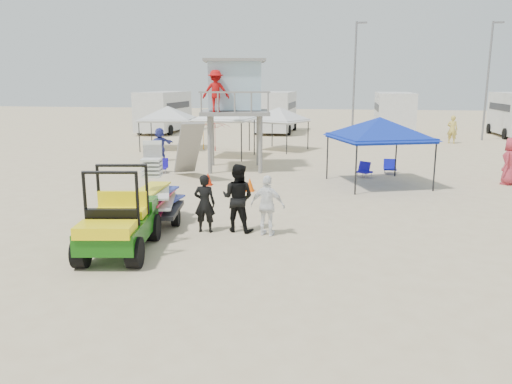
% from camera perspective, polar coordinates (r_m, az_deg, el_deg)
% --- Properties ---
extents(ground, '(140.00, 140.00, 0.00)m').
position_cam_1_polar(ground, '(9.99, -6.03, -10.85)').
color(ground, beige).
rests_on(ground, ground).
extents(utility_cart, '(1.75, 2.84, 2.01)m').
position_cam_1_polar(utility_cart, '(12.01, -15.63, -2.52)').
color(utility_cart, '#12530D').
rests_on(utility_cart, ground).
extents(surf_trailer, '(1.59, 2.48, 2.10)m').
position_cam_1_polar(surf_trailer, '(14.10, -11.48, -0.47)').
color(surf_trailer, black).
rests_on(surf_trailer, ground).
extents(man_left, '(0.59, 0.41, 1.57)m').
position_cam_1_polar(man_left, '(13.36, -5.89, -1.32)').
color(man_left, black).
rests_on(man_left, ground).
extents(man_mid, '(1.01, 0.85, 1.84)m').
position_cam_1_polar(man_mid, '(13.35, -2.10, -0.67)').
color(man_mid, black).
rests_on(man_mid, ground).
extents(man_right, '(0.99, 0.55, 1.60)m').
position_cam_1_polar(man_right, '(12.99, 1.33, -1.58)').
color(man_right, white).
rests_on(man_right, ground).
extents(lifeguard_tower, '(3.63, 3.63, 4.87)m').
position_cam_1_polar(lifeguard_tower, '(23.14, -2.60, 11.59)').
color(lifeguard_tower, gray).
rests_on(lifeguard_tower, ground).
extents(canopy_blue, '(4.20, 4.20, 3.05)m').
position_cam_1_polar(canopy_blue, '(19.96, 13.97, 7.90)').
color(canopy_blue, black).
rests_on(canopy_blue, ground).
extents(canopy_white_a, '(2.91, 2.91, 3.24)m').
position_cam_1_polar(canopy_white_a, '(26.92, -3.58, 9.69)').
color(canopy_white_a, black).
rests_on(canopy_white_a, ground).
extents(canopy_white_b, '(3.36, 3.36, 2.99)m').
position_cam_1_polar(canopy_white_b, '(30.72, -10.07, 9.38)').
color(canopy_white_b, black).
rests_on(canopy_white_b, ground).
extents(canopy_white_c, '(3.56, 3.56, 2.96)m').
position_cam_1_polar(canopy_white_c, '(29.83, 2.68, 9.40)').
color(canopy_white_c, black).
rests_on(canopy_white_c, ground).
extents(umbrella_a, '(2.25, 2.28, 1.75)m').
position_cam_1_polar(umbrella_a, '(29.55, -4.75, 6.36)').
color(umbrella_a, '#A91312').
rests_on(umbrella_a, ground).
extents(umbrella_b, '(2.45, 2.48, 1.94)m').
position_cam_1_polar(umbrella_b, '(30.27, -6.05, 6.66)').
color(umbrella_b, orange).
rests_on(umbrella_b, ground).
extents(cone_near, '(0.34, 0.34, 0.50)m').
position_cam_1_polar(cone_near, '(18.47, -0.71, 0.86)').
color(cone_near, '#FF5B08').
rests_on(cone_near, ground).
extents(cone_far, '(0.34, 0.34, 0.50)m').
position_cam_1_polar(cone_far, '(19.65, -5.50, 1.50)').
color(cone_far, red).
rests_on(cone_far, ground).
extents(beach_chair_a, '(0.65, 0.71, 0.64)m').
position_cam_1_polar(beach_chair_a, '(22.71, -10.78, 2.96)').
color(beach_chair_a, '#180E9A').
rests_on(beach_chair_a, ground).
extents(beach_chair_b, '(0.55, 0.58, 0.64)m').
position_cam_1_polar(beach_chair_b, '(22.87, 15.05, 2.82)').
color(beach_chair_b, '#1016B1').
rests_on(beach_chair_b, ground).
extents(beach_chair_c, '(0.73, 0.84, 0.64)m').
position_cam_1_polar(beach_chair_c, '(21.88, 12.28, 2.55)').
color(beach_chair_c, '#150FA5').
rests_on(beach_chair_c, ground).
extents(rv_far_left, '(2.64, 6.80, 3.25)m').
position_cam_1_polar(rv_far_left, '(41.53, -10.47, 9.19)').
color(rv_far_left, silver).
rests_on(rv_far_left, ground).
extents(rv_mid_left, '(2.65, 6.50, 3.25)m').
position_cam_1_polar(rv_mid_left, '(40.74, 2.38, 9.33)').
color(rv_mid_left, silver).
rests_on(rv_mid_left, ground).
extents(rv_mid_right, '(2.64, 7.00, 3.25)m').
position_cam_1_polar(rv_mid_right, '(39.00, 15.43, 8.77)').
color(rv_mid_right, silver).
rests_on(rv_mid_right, ground).
extents(light_pole_left, '(0.14, 0.14, 8.00)m').
position_cam_1_polar(light_pole_left, '(35.80, 11.16, 12.22)').
color(light_pole_left, slate).
rests_on(light_pole_left, ground).
extents(light_pole_right, '(0.14, 0.14, 8.00)m').
position_cam_1_polar(light_pole_right, '(38.45, 24.93, 11.32)').
color(light_pole_right, slate).
rests_on(light_pole_right, ground).
extents(distant_beachgoers, '(17.42, 15.03, 1.85)m').
position_cam_1_polar(distant_beachgoers, '(25.30, 7.92, 5.33)').
color(distant_beachgoers, '#AF3240').
rests_on(distant_beachgoers, ground).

